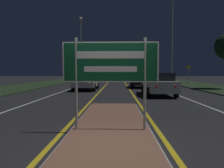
# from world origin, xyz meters

# --- Properties ---
(ground_plane) EXTENTS (160.00, 160.00, 0.00)m
(ground_plane) POSITION_xyz_m (0.00, 0.00, 0.00)
(ground_plane) COLOR #232326
(median_island) EXTENTS (2.09, 9.24, 0.10)m
(median_island) POSITION_xyz_m (0.00, 0.95, 0.04)
(median_island) COLOR #999993
(median_island) RESTS_ON ground_plane
(verge_left) EXTENTS (5.00, 100.00, 0.08)m
(verge_left) POSITION_xyz_m (-9.50, 20.00, 0.04)
(verge_left) COLOR #23381E
(verge_left) RESTS_ON ground_plane
(verge_right) EXTENTS (5.00, 100.00, 0.08)m
(verge_right) POSITION_xyz_m (9.50, 20.00, 0.04)
(verge_right) COLOR #23381E
(verge_right) RESTS_ON ground_plane
(centre_line_yellow_left) EXTENTS (0.12, 70.00, 0.01)m
(centre_line_yellow_left) POSITION_xyz_m (-1.24, 25.00, 0.00)
(centre_line_yellow_left) COLOR gold
(centre_line_yellow_left) RESTS_ON ground_plane
(centre_line_yellow_right) EXTENTS (0.12, 70.00, 0.01)m
(centre_line_yellow_right) POSITION_xyz_m (1.24, 25.00, 0.00)
(centre_line_yellow_right) COLOR gold
(centre_line_yellow_right) RESTS_ON ground_plane
(lane_line_white_left) EXTENTS (0.12, 70.00, 0.01)m
(lane_line_white_left) POSITION_xyz_m (-4.20, 25.00, 0.00)
(lane_line_white_left) COLOR silver
(lane_line_white_left) RESTS_ON ground_plane
(lane_line_white_right) EXTENTS (0.12, 70.00, 0.01)m
(lane_line_white_right) POSITION_xyz_m (4.20, 25.00, 0.00)
(lane_line_white_right) COLOR silver
(lane_line_white_right) RESTS_ON ground_plane
(edge_line_white_left) EXTENTS (0.10, 70.00, 0.01)m
(edge_line_white_left) POSITION_xyz_m (-7.20, 25.00, 0.00)
(edge_line_white_left) COLOR silver
(edge_line_white_left) RESTS_ON ground_plane
(edge_line_white_right) EXTENTS (0.10, 70.00, 0.01)m
(edge_line_white_right) POSITION_xyz_m (7.20, 25.00, 0.00)
(edge_line_white_right) COLOR silver
(edge_line_white_right) RESTS_ON ground_plane
(highway_sign) EXTENTS (2.37, 0.07, 2.29)m
(highway_sign) POSITION_xyz_m (0.00, 0.95, 1.71)
(highway_sign) COLOR #9E9E99
(highway_sign) RESTS_ON median_island
(streetlight_left_far) EXTENTS (0.63, 0.63, 11.41)m
(streetlight_left_far) POSITION_xyz_m (-6.46, 35.08, 7.81)
(streetlight_left_far) COLOR #9E9E99
(streetlight_left_far) RESTS_ON ground_plane
(streetlight_right_near) EXTENTS (0.46, 0.46, 10.41)m
(streetlight_right_near) POSITION_xyz_m (6.59, 21.70, 6.19)
(streetlight_right_near) COLOR #9E9E99
(streetlight_right_near) RESTS_ON ground_plane
(car_receding_0) EXTENTS (1.85, 4.75, 1.50)m
(car_receding_0) POSITION_xyz_m (2.89, 10.07, 0.78)
(car_receding_0) COLOR silver
(car_receding_0) RESTS_ON ground_plane
(car_receding_1) EXTENTS (2.01, 4.35, 1.41)m
(car_receding_1) POSITION_xyz_m (2.53, 17.21, 0.75)
(car_receding_1) COLOR black
(car_receding_1) RESTS_ON ground_plane
(car_receding_2) EXTENTS (1.85, 4.64, 1.45)m
(car_receding_2) POSITION_xyz_m (5.57, 26.03, 0.77)
(car_receding_2) COLOR #B7B7BC
(car_receding_2) RESTS_ON ground_plane
(car_approaching_0) EXTENTS (1.90, 4.58, 1.36)m
(car_approaching_0) POSITION_xyz_m (-2.50, 14.24, 0.74)
(car_approaching_0) COLOR silver
(car_approaching_0) RESTS_ON ground_plane
(warning_sign) EXTENTS (0.60, 0.06, 2.33)m
(warning_sign) POSITION_xyz_m (8.56, 21.54, 1.49)
(warning_sign) COLOR #9E9E99
(warning_sign) RESTS_ON verge_right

